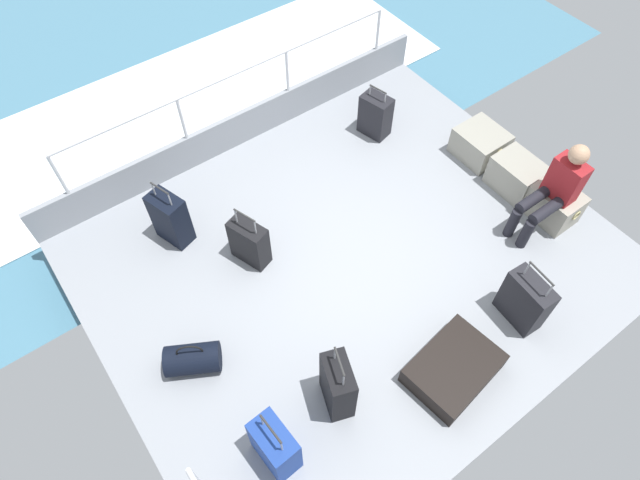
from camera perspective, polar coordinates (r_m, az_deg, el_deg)
The scene contains 16 objects.
ground_plane at distance 5.79m, azimuth 3.33°, elevation -2.11°, with size 4.40×5.20×0.06m, color gray.
gunwale_port at distance 6.79m, azimuth -8.18°, elevation 11.59°, with size 0.06×5.20×0.45m, color gray.
railing_port at distance 6.42m, azimuth -8.78°, elevation 15.21°, with size 0.04×4.20×1.02m.
sea_wake at distance 8.16m, azimuth -13.08°, elevation 14.04°, with size 12.00×12.00×0.01m.
cargo_crate_0 at distance 6.86m, azimuth 16.37°, elevation 9.63°, with size 0.58×0.50×0.35m.
cargo_crate_1 at distance 6.59m, azimuth 19.82°, elevation 6.37°, with size 0.58×0.42×0.40m.
cargo_crate_2 at distance 6.46m, azimuth 23.21°, elevation 3.46°, with size 0.56×0.39×0.39m.
passenger_seated at distance 6.07m, azimuth 23.31°, elevation 4.91°, with size 0.34×0.66×1.09m.
suitcase_0 at distance 5.50m, azimuth 20.60°, elevation -5.95°, with size 0.47×0.25×0.79m.
suitcase_1 at distance 5.88m, azimuth -15.35°, elevation 2.18°, with size 0.43×0.33×0.80m.
suitcase_2 at distance 5.59m, azimuth -7.39°, elevation -0.27°, with size 0.44×0.31×0.73m.
suitcase_3 at distance 6.84m, azimuth 5.79°, elevation 12.82°, with size 0.41×0.32×0.68m.
suitcase_4 at distance 4.77m, azimuth 1.86°, elevation -14.97°, with size 0.43×0.33×0.86m.
suitcase_5 at distance 5.21m, azimuth 13.76°, elevation -12.87°, with size 0.70×0.89×0.22m.
suitcase_6 at distance 4.69m, azimuth -4.73°, elevation -20.65°, with size 0.42×0.26×0.75m.
duffel_bag at distance 5.20m, azimuth -13.14°, elevation -11.99°, with size 0.49×0.57×0.41m.
Camera 1 is at (2.35, -2.14, 4.81)m, focal length 30.65 mm.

